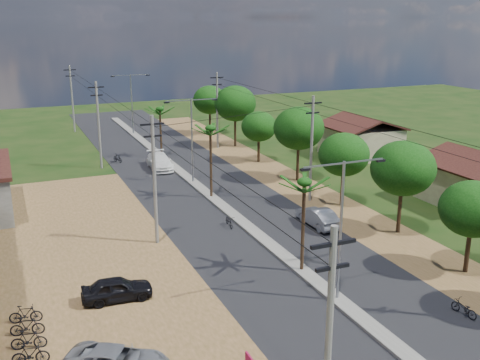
{
  "coord_description": "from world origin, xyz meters",
  "views": [
    {
      "loc": [
        -16.01,
        -23.66,
        15.14
      ],
      "look_at": [
        0.45,
        14.73,
        3.0
      ],
      "focal_mm": 42.0,
      "sensor_mm": 36.0,
      "label": 1
    }
  ],
  "objects_px": {
    "car_parked_dark": "(117,289)",
    "car_silver_mid": "(318,217)",
    "moto_rider_east": "(464,309)",
    "car_white_far": "(160,162)"
  },
  "relations": [
    {
      "from": "car_parked_dark",
      "to": "car_silver_mid",
      "type": "bearing_deg",
      "value": -66.92
    },
    {
      "from": "car_silver_mid",
      "to": "car_parked_dark",
      "type": "xyz_separation_m",
      "value": [
        -16.19,
        -5.6,
        -0.04
      ]
    },
    {
      "from": "car_silver_mid",
      "to": "moto_rider_east",
      "type": "xyz_separation_m",
      "value": [
        0.2,
        -14.5,
        -0.28
      ]
    },
    {
      "from": "car_white_far",
      "to": "car_parked_dark",
      "type": "distance_m",
      "value": 28.1
    },
    {
      "from": "moto_rider_east",
      "to": "car_white_far",
      "type": "bearing_deg",
      "value": -86.06
    },
    {
      "from": "car_parked_dark",
      "to": "moto_rider_east",
      "type": "bearing_deg",
      "value": -114.5
    },
    {
      "from": "car_silver_mid",
      "to": "car_white_far",
      "type": "xyz_separation_m",
      "value": [
        -6.5,
        20.77,
        0.07
      ]
    },
    {
      "from": "car_parked_dark",
      "to": "moto_rider_east",
      "type": "xyz_separation_m",
      "value": [
        16.39,
        -8.9,
        -0.24
      ]
    },
    {
      "from": "car_silver_mid",
      "to": "car_parked_dark",
      "type": "height_order",
      "value": "car_silver_mid"
    },
    {
      "from": "car_silver_mid",
      "to": "moto_rider_east",
      "type": "height_order",
      "value": "car_silver_mid"
    }
  ]
}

